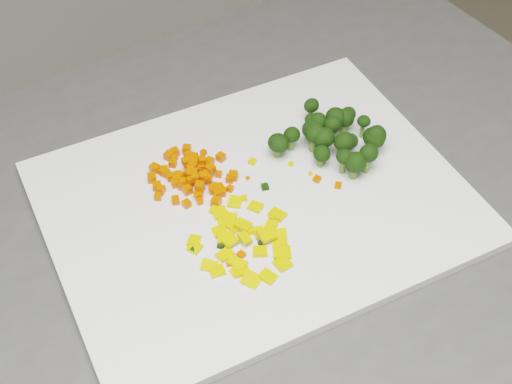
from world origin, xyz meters
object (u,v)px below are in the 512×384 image
cutting_board (256,202)px  broccoli_pile (324,132)px  pepper_pile (248,236)px  carrot_pile (194,172)px

cutting_board → broccoli_pile: bearing=13.3°
pepper_pile → carrot_pile: bearing=93.0°
carrot_pile → pepper_pile: 0.10m
carrot_pile → broccoli_pile: (0.15, -0.03, 0.01)m
broccoli_pile → pepper_pile: bearing=-153.9°
cutting_board → pepper_pile: (-0.04, -0.04, 0.01)m
cutting_board → pepper_pile: pepper_pile is taller
pepper_pile → cutting_board: bearing=49.9°
pepper_pile → broccoli_pile: (0.14, 0.07, 0.02)m
carrot_pile → broccoli_pile: 0.15m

